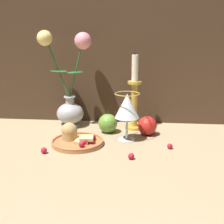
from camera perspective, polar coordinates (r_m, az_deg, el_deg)
name	(u,v)px	position (r m, az deg, el deg)	size (l,w,h in m)	color
ground_plane	(108,142)	(1.07, -0.72, -5.47)	(2.40, 2.40, 0.00)	#9E8966
vase	(69,91)	(1.22, -7.83, 3.75)	(0.20, 0.11, 0.37)	#A3A3A8
plate_with_pastries	(76,139)	(1.05, -6.67, -4.88)	(0.17, 0.17, 0.07)	#B77042
wine_glass	(127,107)	(1.06, 2.78, 0.85)	(0.09, 0.09, 0.17)	silver
candlestick	(134,98)	(1.19, 4.12, 2.56)	(0.07, 0.07, 0.29)	gold
apple_beside_vase	(108,123)	(1.16, -0.78, -2.06)	(0.07, 0.07, 0.08)	#669938
apple_near_glass	(147,126)	(1.14, 6.46, -2.49)	(0.07, 0.07, 0.08)	red
berry_near_plate	(44,150)	(1.00, -12.34, -6.88)	(0.02, 0.02, 0.02)	#AD192D
berry_front_center	(131,156)	(0.93, 3.51, -8.08)	(0.02, 0.02, 0.02)	#AD192D
berry_by_glass_stem	(170,146)	(1.03, 10.53, -6.17)	(0.02, 0.02, 0.02)	#AD192D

